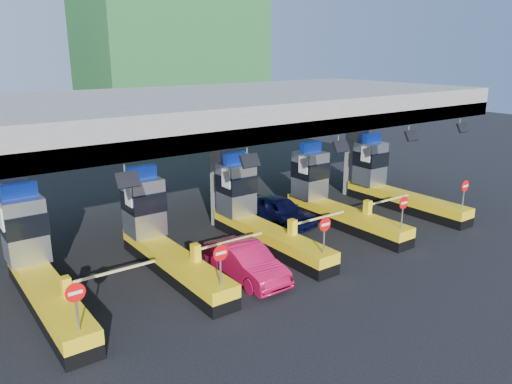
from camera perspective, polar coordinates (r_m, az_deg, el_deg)
ground at (r=24.52m, az=0.15°, el=-5.73°), size 120.00×120.00×0.00m
toll_canopy at (r=25.32m, az=-3.74°, el=9.28°), size 28.00×12.09×7.00m
toll_lane_far_left at (r=20.44m, az=-23.76°, el=-7.49°), size 4.43×8.00×4.16m
toll_lane_left at (r=21.86m, az=-10.93°, el=-4.86°), size 4.43×8.00×4.16m
toll_lane_center at (r=24.25m, az=-0.23°, el=-2.46°), size 4.43×8.00×4.16m
toll_lane_right at (r=27.35m, az=8.27°, el=-0.49°), size 4.43×8.00×4.16m
toll_lane_far_right at (r=30.96m, az=14.92°, el=1.07°), size 4.43×8.00×4.16m
bg_building_scaffold at (r=56.66m, az=-9.96°, el=20.72°), size 18.00×12.00×28.00m
van at (r=26.81m, az=2.66°, el=-2.09°), size 2.38×4.68×1.53m
red_car at (r=20.56m, az=-1.15°, el=-7.94°), size 1.65×4.47×1.46m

